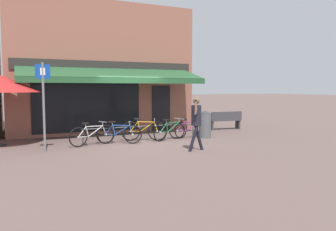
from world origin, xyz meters
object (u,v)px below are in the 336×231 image
at_px(bicycle_green, 171,130).
at_px(park_bench, 225,120).
at_px(bicycle_blue, 119,134).
at_px(bicycle_purple, 190,129).
at_px(pedestrian_adult, 196,118).
at_px(litter_bin, 205,124).
at_px(bicycle_orange, 144,130).
at_px(bicycle_silver, 92,135).
at_px(parking_sign, 43,98).

relative_size(bicycle_green, park_bench, 1.04).
distance_m(bicycle_blue, bicycle_green, 2.06).
relative_size(bicycle_purple, pedestrian_adult, 1.01).
distance_m(bicycle_green, litter_bin, 1.49).
xyz_separation_m(bicycle_purple, park_bench, (2.86, 1.70, 0.11)).
xyz_separation_m(bicycle_purple, litter_bin, (0.60, -0.15, 0.19)).
xyz_separation_m(bicycle_orange, bicycle_purple, (1.87, -0.20, -0.03)).
relative_size(bicycle_green, litter_bin, 1.57).
bearing_deg(bicycle_orange, bicycle_green, 8.80).
bearing_deg(pedestrian_adult, bicycle_green, -84.10).
height_order(bicycle_orange, litter_bin, litter_bin).
height_order(bicycle_blue, litter_bin, litter_bin).
distance_m(bicycle_silver, bicycle_purple, 3.87).
height_order(bicycle_purple, pedestrian_adult, pedestrian_adult).
xyz_separation_m(bicycle_orange, park_bench, (4.73, 1.50, 0.08)).
distance_m(litter_bin, park_bench, 2.92).
bearing_deg(litter_bin, bicycle_green, 176.63).
relative_size(bicycle_orange, park_bench, 1.01).
bearing_deg(pedestrian_adult, litter_bin, -116.29).
xyz_separation_m(bicycle_orange, pedestrian_adult, (0.81, -2.57, 0.67)).
bearing_deg(pedestrian_adult, bicycle_silver, -28.93).
bearing_deg(park_bench, bicycle_silver, -159.75).
relative_size(bicycle_silver, park_bench, 1.03).
distance_m(bicycle_green, parking_sign, 4.81).
distance_m(pedestrian_adult, litter_bin, 2.81).
distance_m(bicycle_orange, pedestrian_adult, 2.77).
bearing_deg(park_bench, bicycle_orange, -156.72).
distance_m(bicycle_blue, pedestrian_adult, 3.06).
bearing_deg(bicycle_green, bicycle_purple, -14.86).
relative_size(bicycle_silver, bicycle_green, 0.98).
bearing_deg(bicycle_silver, bicycle_purple, -15.69).
distance_m(bicycle_silver, parking_sign, 2.14).
bearing_deg(parking_sign, bicycle_green, 6.87).
relative_size(bicycle_orange, pedestrian_adult, 0.96).
relative_size(bicycle_silver, pedestrian_adult, 0.98).
xyz_separation_m(litter_bin, parking_sign, (-6.06, -0.47, 1.13)).
bearing_deg(bicycle_silver, pedestrian_adult, -55.91).
bearing_deg(parking_sign, park_bench, 15.57).
bearing_deg(park_bench, pedestrian_adult, -128.23).
relative_size(bicycle_blue, park_bench, 0.93).
bearing_deg(bicycle_green, litter_bin, -22.66).
relative_size(bicycle_purple, parking_sign, 0.63).
bearing_deg(bicycle_orange, bicycle_blue, -142.97).
height_order(bicycle_silver, bicycle_orange, bicycle_orange).
xyz_separation_m(bicycle_orange, bicycle_green, (1.00, -0.27, -0.02)).
relative_size(bicycle_green, pedestrian_adult, 1.00).
relative_size(bicycle_blue, litter_bin, 1.41).
height_order(bicycle_blue, bicycle_orange, bicycle_orange).
bearing_deg(bicycle_purple, parking_sign, -165.94).
relative_size(bicycle_silver, litter_bin, 1.54).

